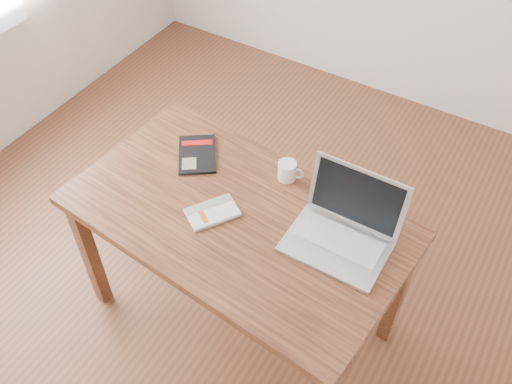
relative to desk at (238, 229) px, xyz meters
The scene contains 6 objects.
room 0.70m from the desk, 65.07° to the left, with size 4.04×4.04×2.70m.
desk is the anchor object (origin of this frame).
white_guidebook 0.14m from the desk, 150.60° to the right, with size 0.21×0.23×0.02m.
black_guidebook 0.39m from the desk, 149.22° to the left, with size 0.27×0.28×0.01m.
laptop 0.44m from the desk, 14.53° to the left, with size 0.37×0.31×0.26m.
coffee_mug 0.31m from the desk, 75.35° to the left, with size 0.11×0.08×0.08m.
Camera 1 is at (0.73, -1.24, 2.43)m, focal length 40.00 mm.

